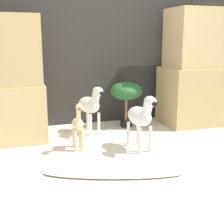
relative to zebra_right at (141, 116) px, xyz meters
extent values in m
plane|color=beige|center=(-0.11, -0.31, -0.40)|extent=(14.00, 14.00, 0.00)
cube|color=#2D2B28|center=(-0.11, 1.36, 0.70)|extent=(6.40, 0.08, 2.20)
cube|color=tan|center=(-1.40, 0.83, -0.05)|extent=(0.87, 0.66, 0.69)
cube|color=tan|center=(-1.40, 0.83, 0.70)|extent=(0.82, 0.63, 0.80)
cube|color=tan|center=(1.17, 0.83, 0.01)|extent=(0.87, 0.66, 0.82)
cube|color=tan|center=(1.17, 0.83, 0.83)|extent=(0.75, 0.58, 0.81)
cylinder|color=silver|center=(0.07, -0.09, -0.25)|extent=(0.04, 0.04, 0.29)
cylinder|color=silver|center=(-0.05, -0.11, -0.25)|extent=(0.04, 0.04, 0.29)
cylinder|color=silver|center=(0.04, 0.18, -0.25)|extent=(0.04, 0.04, 0.29)
cylinder|color=silver|center=(-0.08, 0.17, -0.25)|extent=(0.04, 0.04, 0.29)
ellipsoid|color=silver|center=(0.00, 0.04, -0.02)|extent=(0.25, 0.42, 0.21)
cylinder|color=silver|center=(0.01, -0.13, 0.11)|extent=(0.11, 0.16, 0.20)
ellipsoid|color=silver|center=(0.02, -0.19, 0.19)|extent=(0.12, 0.20, 0.11)
sphere|color=black|center=(0.03, -0.27, 0.18)|extent=(0.06, 0.06, 0.06)
cube|color=black|center=(0.01, -0.13, 0.12)|extent=(0.03, 0.08, 0.16)
cylinder|color=silver|center=(-0.29, 0.69, -0.25)|extent=(0.04, 0.04, 0.29)
cylinder|color=silver|center=(-0.41, 0.65, -0.25)|extent=(0.04, 0.04, 0.29)
cylinder|color=silver|center=(-0.38, 0.96, -0.25)|extent=(0.04, 0.04, 0.29)
cylinder|color=silver|center=(-0.50, 0.92, -0.25)|extent=(0.04, 0.04, 0.29)
ellipsoid|color=silver|center=(-0.40, 0.80, -0.02)|extent=(0.32, 0.44, 0.21)
cylinder|color=silver|center=(-0.35, 0.64, 0.11)|extent=(0.14, 0.17, 0.20)
ellipsoid|color=silver|center=(-0.33, 0.59, 0.19)|extent=(0.16, 0.21, 0.11)
sphere|color=black|center=(-0.30, 0.51, 0.18)|extent=(0.06, 0.06, 0.06)
cube|color=black|center=(-0.35, 0.64, 0.12)|extent=(0.05, 0.09, 0.16)
cylinder|color=beige|center=(-0.63, 0.16, -0.27)|extent=(0.04, 0.04, 0.25)
cylinder|color=beige|center=(-0.71, 0.17, -0.27)|extent=(0.04, 0.04, 0.25)
cylinder|color=beige|center=(-0.62, 0.30, -0.27)|extent=(0.04, 0.04, 0.25)
cylinder|color=beige|center=(-0.70, 0.31, -0.27)|extent=(0.04, 0.04, 0.25)
ellipsoid|color=beige|center=(-0.67, 0.23, -0.10)|extent=(0.14, 0.21, 0.12)
cylinder|color=beige|center=(-0.67, 0.15, 0.03)|extent=(0.05, 0.11, 0.21)
ellipsoid|color=beige|center=(-0.68, 0.08, 0.12)|extent=(0.08, 0.13, 0.08)
sphere|color=brown|center=(-0.68, 0.03, 0.12)|extent=(0.04, 0.04, 0.04)
cylinder|color=black|center=(0.18, 0.95, -0.35)|extent=(0.16, 0.16, 0.09)
cylinder|color=brown|center=(0.18, 0.95, -0.16)|extent=(0.04, 0.04, 0.30)
ellipsoid|color=#235B28|center=(0.18, 0.95, 0.12)|extent=(0.45, 0.45, 0.25)
ellipsoid|color=silver|center=(-0.50, -0.54, -0.38)|extent=(1.31, 0.66, 0.04)
cone|color=white|center=(-0.93, -0.40, -0.34)|extent=(0.10, 0.10, 0.05)
camera|label=1|loc=(-1.33, -3.08, 0.82)|focal=50.00mm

